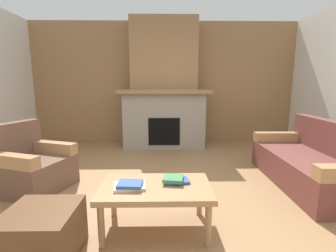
{
  "coord_description": "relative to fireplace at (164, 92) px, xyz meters",
  "views": [
    {
      "loc": [
        0.0,
        -2.53,
        1.33
      ],
      "look_at": [
        0.07,
        1.17,
        0.68
      ],
      "focal_mm": 25.38,
      "sensor_mm": 36.0,
      "label": 1
    }
  ],
  "objects": [
    {
      "name": "book_stack_center",
      "position": [
        0.1,
        -3.06,
        -0.71
      ],
      "size": [
        0.26,
        0.21,
        0.06
      ],
      "color": "#335699",
      "rests_on": "coffee_table"
    },
    {
      "name": "coffee_table",
      "position": [
        -0.08,
        -3.13,
        -0.79
      ],
      "size": [
        1.0,
        0.6,
        0.43
      ],
      "color": "tan",
      "rests_on": "ground"
    },
    {
      "name": "wall_back_wood_panel",
      "position": [
        0.0,
        0.38,
        0.19
      ],
      "size": [
        6.0,
        0.12,
        2.7
      ],
      "primitive_type": "cube",
      "color": "#997047",
      "rests_on": "ground"
    },
    {
      "name": "fireplace",
      "position": [
        0.0,
        0.0,
        0.0
      ],
      "size": [
        1.9,
        0.82,
        2.7
      ],
      "color": "gray",
      "rests_on": "ground"
    },
    {
      "name": "couch",
      "position": [
        1.97,
        -2.16,
        -0.88
      ],
      "size": [
        0.87,
        1.81,
        0.85
      ],
      "color": "brown",
      "rests_on": "ground"
    },
    {
      "name": "ottoman",
      "position": [
        -0.94,
        -3.49,
        -0.96
      ],
      "size": [
        0.52,
        0.52,
        0.4
      ],
      "primitive_type": "cube",
      "color": "brown",
      "rests_on": "ground"
    },
    {
      "name": "ground",
      "position": [
        0.0,
        -2.62,
        -1.16
      ],
      "size": [
        9.0,
        9.0,
        0.0
      ],
      "primitive_type": "plane",
      "color": "#9E754C"
    },
    {
      "name": "armchair",
      "position": [
        -1.71,
        -2.22,
        -0.87
      ],
      "size": [
        0.96,
        0.96,
        0.85
      ],
      "color": "brown",
      "rests_on": "ground"
    },
    {
      "name": "book_stack_near_edge",
      "position": [
        -0.3,
        -3.18,
        -0.71
      ],
      "size": [
        0.3,
        0.24,
        0.05
      ],
      "color": "beige",
      "rests_on": "coffee_table"
    }
  ]
}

